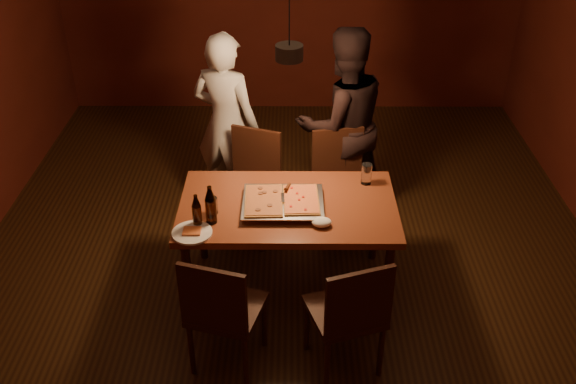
{
  "coord_description": "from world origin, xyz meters",
  "views": [
    {
      "loc": [
        0.01,
        -3.93,
        3.18
      ],
      "look_at": [
        -0.01,
        -0.24,
        0.85
      ],
      "focal_mm": 40.0,
      "sensor_mm": 36.0,
      "label": 1
    }
  ],
  "objects_px": {
    "diner_dark": "(342,124)",
    "diner_white": "(226,124)",
    "chair_near_right": "(351,308)",
    "chair_near_left": "(221,305)",
    "dining_table": "(288,213)",
    "chair_far_left": "(252,174)",
    "beer_bottle_b": "(211,205)",
    "plate_slice": "(192,233)",
    "chair_far_right": "(340,175)",
    "beer_bottle_a": "(197,210)",
    "pendant_lamp": "(289,51)",
    "pizza_tray": "(283,204)"
  },
  "relations": [
    {
      "from": "chair_near_right",
      "to": "diner_white",
      "type": "height_order",
      "value": "diner_white"
    },
    {
      "from": "dining_table",
      "to": "chair_far_left",
      "type": "height_order",
      "value": "chair_far_left"
    },
    {
      "from": "dining_table",
      "to": "chair_far_right",
      "type": "height_order",
      "value": "chair_far_right"
    },
    {
      "from": "pizza_tray",
      "to": "chair_near_left",
      "type": "bearing_deg",
      "value": -119.57
    },
    {
      "from": "dining_table",
      "to": "beer_bottle_b",
      "type": "relative_size",
      "value": 5.44
    },
    {
      "from": "chair_near_left",
      "to": "beer_bottle_a",
      "type": "xyz_separation_m",
      "value": [
        -0.19,
        0.54,
        0.33
      ]
    },
    {
      "from": "chair_near_right",
      "to": "chair_near_left",
      "type": "bearing_deg",
      "value": 159.7
    },
    {
      "from": "pizza_tray",
      "to": "beer_bottle_a",
      "type": "distance_m",
      "value": 0.61
    },
    {
      "from": "beer_bottle_a",
      "to": "chair_near_left",
      "type": "bearing_deg",
      "value": -70.54
    },
    {
      "from": "chair_far_left",
      "to": "chair_near_right",
      "type": "xyz_separation_m",
      "value": [
        0.68,
        -1.57,
        0.0
      ]
    },
    {
      "from": "chair_far_right",
      "to": "chair_near_left",
      "type": "relative_size",
      "value": 0.94
    },
    {
      "from": "beer_bottle_a",
      "to": "diner_white",
      "type": "relative_size",
      "value": 0.15
    },
    {
      "from": "diner_dark",
      "to": "diner_white",
      "type": "bearing_deg",
      "value": -21.69
    },
    {
      "from": "beer_bottle_b",
      "to": "diner_dark",
      "type": "bearing_deg",
      "value": 54.44
    },
    {
      "from": "chair_far_right",
      "to": "beer_bottle_a",
      "type": "xyz_separation_m",
      "value": [
        -1.0,
        -1.01,
        0.33
      ]
    },
    {
      "from": "chair_near_right",
      "to": "diner_dark",
      "type": "distance_m",
      "value": 1.94
    },
    {
      "from": "chair_far_left",
      "to": "beer_bottle_b",
      "type": "height_order",
      "value": "beer_bottle_b"
    },
    {
      "from": "chair_near_right",
      "to": "plate_slice",
      "type": "height_order",
      "value": "chair_near_right"
    },
    {
      "from": "chair_near_right",
      "to": "beer_bottle_a",
      "type": "height_order",
      "value": "beer_bottle_a"
    },
    {
      "from": "plate_slice",
      "to": "diner_dark",
      "type": "distance_m",
      "value": 1.8
    },
    {
      "from": "beer_bottle_a",
      "to": "diner_white",
      "type": "bearing_deg",
      "value": 87.31
    },
    {
      "from": "chair_near_left",
      "to": "chair_near_right",
      "type": "xyz_separation_m",
      "value": [
        0.78,
        -0.02,
        0.0
      ]
    },
    {
      "from": "plate_slice",
      "to": "diner_white",
      "type": "relative_size",
      "value": 0.16
    },
    {
      "from": "pendant_lamp",
      "to": "diner_dark",
      "type": "bearing_deg",
      "value": 63.15
    },
    {
      "from": "chair_far_right",
      "to": "pendant_lamp",
      "type": "bearing_deg",
      "value": 41.7
    },
    {
      "from": "beer_bottle_b",
      "to": "chair_near_right",
      "type": "bearing_deg",
      "value": -33.72
    },
    {
      "from": "chair_far_right",
      "to": "beer_bottle_a",
      "type": "bearing_deg",
      "value": 35.03
    },
    {
      "from": "chair_far_right",
      "to": "chair_near_left",
      "type": "xyz_separation_m",
      "value": [
        -0.81,
        -1.55,
        0.0
      ]
    },
    {
      "from": "chair_far_left",
      "to": "pizza_tray",
      "type": "distance_m",
      "value": 0.87
    },
    {
      "from": "chair_far_left",
      "to": "beer_bottle_a",
      "type": "xyz_separation_m",
      "value": [
        -0.29,
        -1.02,
        0.33
      ]
    },
    {
      "from": "chair_far_left",
      "to": "plate_slice",
      "type": "distance_m",
      "value": 1.18
    },
    {
      "from": "dining_table",
      "to": "beer_bottle_a",
      "type": "relative_size",
      "value": 6.45
    },
    {
      "from": "chair_far_right",
      "to": "pendant_lamp",
      "type": "distance_m",
      "value": 1.39
    },
    {
      "from": "diner_white",
      "to": "diner_dark",
      "type": "bearing_deg",
      "value": -161.32
    },
    {
      "from": "chair_far_left",
      "to": "plate_slice",
      "type": "relative_size",
      "value": 2.06
    },
    {
      "from": "beer_bottle_b",
      "to": "chair_far_left",
      "type": "bearing_deg",
      "value": 78.13
    },
    {
      "from": "chair_far_left",
      "to": "diner_dark",
      "type": "bearing_deg",
      "value": -135.27
    },
    {
      "from": "chair_far_right",
      "to": "diner_white",
      "type": "relative_size",
      "value": 0.31
    },
    {
      "from": "beer_bottle_b",
      "to": "beer_bottle_a",
      "type": "bearing_deg",
      "value": -158.72
    },
    {
      "from": "chair_near_left",
      "to": "chair_far_right",
      "type": "bearing_deg",
      "value": 78.73
    },
    {
      "from": "pizza_tray",
      "to": "plate_slice",
      "type": "xyz_separation_m",
      "value": [
        -0.58,
        -0.32,
        -0.01
      ]
    },
    {
      "from": "chair_near_right",
      "to": "dining_table",
      "type": "bearing_deg",
      "value": 96.54
    },
    {
      "from": "dining_table",
      "to": "diner_white",
      "type": "xyz_separation_m",
      "value": [
        -0.52,
        1.15,
        0.12
      ]
    },
    {
      "from": "chair_near_left",
      "to": "beer_bottle_a",
      "type": "bearing_deg",
      "value": 125.91
    },
    {
      "from": "dining_table",
      "to": "chair_far_left",
      "type": "bearing_deg",
      "value": 111.12
    },
    {
      "from": "beer_bottle_b",
      "to": "diner_white",
      "type": "xyz_separation_m",
      "value": [
        -0.02,
        1.37,
        -0.09
      ]
    },
    {
      "from": "chair_near_left",
      "to": "diner_dark",
      "type": "distance_m",
      "value": 2.09
    },
    {
      "from": "diner_dark",
      "to": "pendant_lamp",
      "type": "height_order",
      "value": "pendant_lamp"
    },
    {
      "from": "beer_bottle_b",
      "to": "plate_slice",
      "type": "relative_size",
      "value": 1.06
    },
    {
      "from": "dining_table",
      "to": "plate_slice",
      "type": "height_order",
      "value": "plate_slice"
    }
  ]
}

